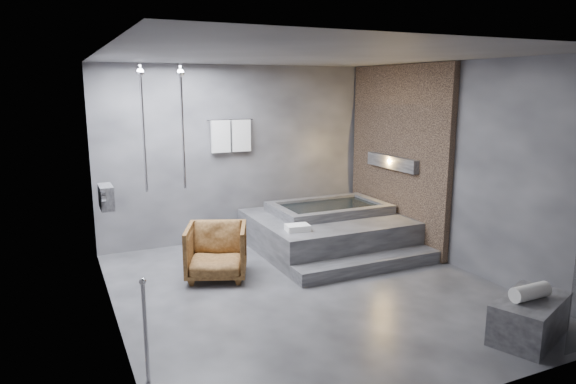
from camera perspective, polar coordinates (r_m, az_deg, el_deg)
name	(u,v)px	position (r m, az deg, el deg)	size (l,w,h in m)	color
room	(330,147)	(6.39, 4.63, 5.03)	(5.00, 5.04, 2.82)	#2F2F31
tub_deck	(326,231)	(8.03, 4.30, -4.39)	(2.20, 2.00, 0.50)	#343436
tub_step	(369,265)	(7.12, 8.94, -7.96)	(2.20, 0.36, 0.18)	#343436
concrete_bench	(530,318)	(5.77, 25.25, -12.56)	(0.92, 0.50, 0.41)	#323234
driftwood_chair	(216,251)	(6.79, -7.95, -6.54)	(0.76, 0.78, 0.71)	#402610
rolled_towel	(530,292)	(5.63, 25.31, -10.02)	(0.15, 0.15, 0.43)	white
deck_towel	(298,228)	(7.13, 1.07, -3.98)	(0.32, 0.23, 0.09)	white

